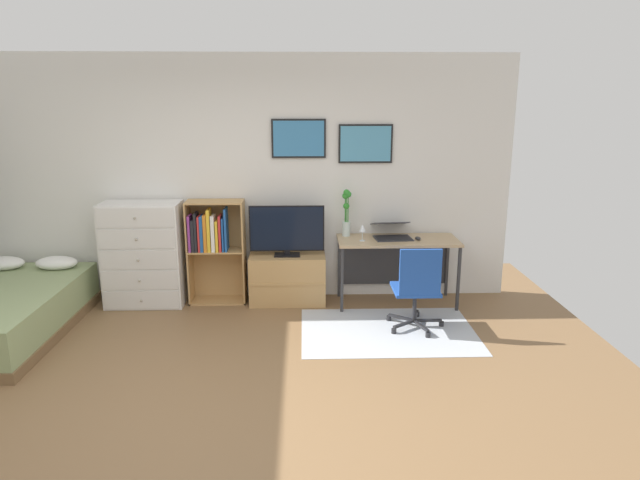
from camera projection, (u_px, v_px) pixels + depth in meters
The scene contains 13 objects.
ground_plane at pixel (206, 404), 4.26m from camera, with size 7.20×7.20×0.00m, color brown.
wall_back_with_posters at pixel (238, 179), 6.28m from camera, with size 6.12×0.09×2.70m.
area_rug at pixel (388, 331), 5.58m from camera, with size 1.70×1.20×0.01m, color #B2B7BC.
dresser at pixel (144, 254), 6.18m from camera, with size 0.84×0.46×1.14m.
bookshelf at pixel (213, 242), 6.23m from camera, with size 0.62×0.30×1.15m.
tv_stand at pixel (288, 279), 6.31m from camera, with size 0.84×0.41×0.55m.
television at pixel (287, 231), 6.15m from camera, with size 0.82×0.16×0.56m.
desk at pixel (396, 250), 6.26m from camera, with size 1.30×0.55×0.74m.
office_chair at pixel (417, 286), 5.49m from camera, with size 0.56×0.58×0.86m.
laptop at pixel (392, 231), 6.22m from camera, with size 0.43×0.46×0.17m.
computer_mouse at pixel (418, 238), 6.12m from camera, with size 0.06×0.10×0.03m, color #262628.
bamboo_vase at pixel (346, 213), 6.24m from camera, with size 0.10×0.09×0.52m.
wine_glass at pixel (362, 229), 6.05m from camera, with size 0.07×0.07×0.18m.
Camera 1 is at (0.74, -3.85, 2.24)m, focal length 31.80 mm.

